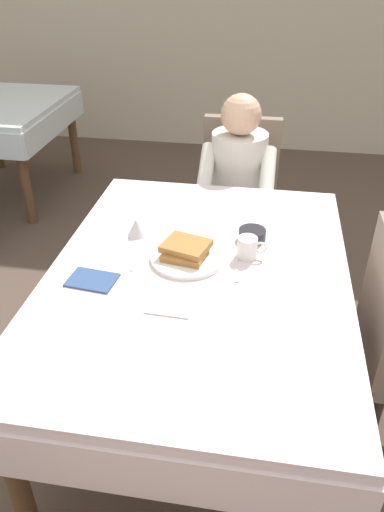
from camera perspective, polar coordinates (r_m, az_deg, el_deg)
name	(u,v)px	position (r m, az deg, el deg)	size (l,w,h in m)	color
ground_plane	(197,406)	(2.32, 0.59, -16.95)	(14.00, 14.00, 0.00)	brown
dining_table_main	(198,290)	(1.87, 0.70, -3.99)	(1.12, 1.52, 0.74)	silver
chair_diner	(238,190)	(2.93, 5.40, 7.64)	(0.44, 0.45, 0.93)	#7A6B5B
diner_person	(237,179)	(2.73, 5.27, 8.89)	(0.40, 0.43, 1.12)	silver
plate_breakfast	(187,258)	(1.88, -0.56, -0.23)	(0.28, 0.28, 0.02)	white
breakfast_stack	(186,249)	(1.86, -0.74, 0.76)	(0.20, 0.19, 0.05)	#A36B33
cup_coffee	(248,248)	(1.89, 6.48, 0.98)	(0.11, 0.08, 0.08)	white
bowl_butter	(252,235)	(2.01, 6.97, 2.47)	(0.11, 0.11, 0.04)	black
syrup_pitcher	(136,227)	(2.03, -6.44, 3.31)	(0.08, 0.08, 0.07)	silver
fork_left_of_plate	(137,258)	(1.90, -6.32, -0.19)	(0.18, 0.01, 0.01)	silver
knife_right_of_plate	(236,267)	(1.84, 5.16, -1.23)	(0.20, 0.01, 0.01)	silver
spoon_near_edge	(166,315)	(1.62, -3.00, -6.79)	(0.15, 0.01, 0.01)	silver
napkin_folded	(92,280)	(1.80, -11.47, -2.74)	(0.17, 0.12, 0.01)	#334C7F
background_table_far	(0,117)	(4.17, -21.33, 14.74)	(0.92, 1.12, 0.74)	silver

